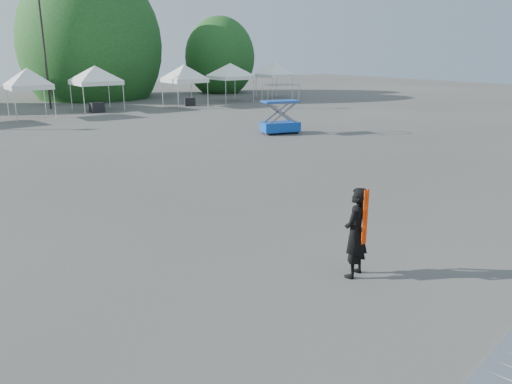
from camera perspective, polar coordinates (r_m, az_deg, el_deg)
ground at (r=12.77m, az=2.29°, el=-4.84°), size 120.00×120.00×0.00m
light_pole_east at (r=42.60m, az=-23.19°, el=16.13°), size 0.60×0.25×9.80m
tree_mid_e at (r=51.02m, az=-18.34°, el=15.61°), size 5.12×5.12×7.79m
tree_far_e at (r=54.89m, az=-4.13°, el=15.06°), size 3.84×3.84×5.84m
tent_e at (r=37.46m, az=-24.70°, el=12.36°), size 3.76×3.76×3.88m
tent_f at (r=40.43m, az=-17.94°, el=13.20°), size 4.54×4.54×3.88m
tent_g at (r=41.54m, az=-8.22°, el=13.85°), size 4.08×4.08×3.88m
tent_h at (r=45.52m, az=-2.97°, el=14.17°), size 4.48×4.48×3.88m
tent_extra_8 at (r=48.62m, az=2.13°, el=14.29°), size 3.79×3.79×3.88m
man at (r=10.37m, az=11.33°, el=-4.57°), size 0.81×0.67×1.90m
scissor_lift at (r=27.80m, az=2.80°, el=9.44°), size 2.29×1.58×2.69m
crate_mid at (r=39.22m, az=-17.72°, el=9.19°), size 0.96×0.75×0.73m
crate_east at (r=42.17m, az=-7.56°, el=10.18°), size 1.03×0.92×0.66m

